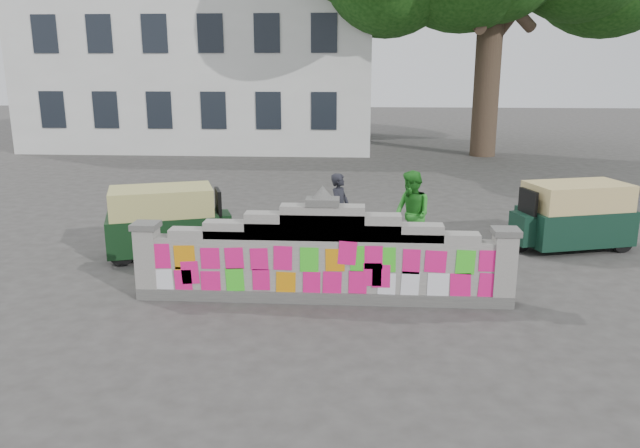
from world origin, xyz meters
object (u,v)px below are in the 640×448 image
(rickshaw_right, at_px, (573,215))
(cyclist_bike, at_px, (339,236))
(cyclist_rider, at_px, (339,221))
(rickshaw_left, at_px, (166,220))
(pedestrian, at_px, (411,215))

(rickshaw_right, bearing_deg, cyclist_bike, -6.09)
(cyclist_rider, bearing_deg, rickshaw_left, 114.02)
(cyclist_rider, bearing_deg, rickshaw_right, -58.36)
(cyclist_rider, height_order, rickshaw_right, cyclist_rider)
(pedestrian, xyz_separation_m, rickshaw_left, (-5.14, -0.18, -0.16))
(pedestrian, distance_m, rickshaw_right, 3.68)
(cyclist_rider, height_order, pedestrian, pedestrian)
(cyclist_rider, relative_size, rickshaw_right, 0.56)
(cyclist_rider, xyz_separation_m, pedestrian, (1.49, 0.02, 0.15))
(pedestrian, distance_m, rickshaw_left, 5.14)
(pedestrian, bearing_deg, cyclist_bike, -116.22)
(rickshaw_left, bearing_deg, cyclist_bike, -16.69)
(cyclist_bike, bearing_deg, rickshaw_left, 114.02)
(cyclist_bike, distance_m, cyclist_rider, 0.31)
(cyclist_bike, bearing_deg, pedestrian, -67.87)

